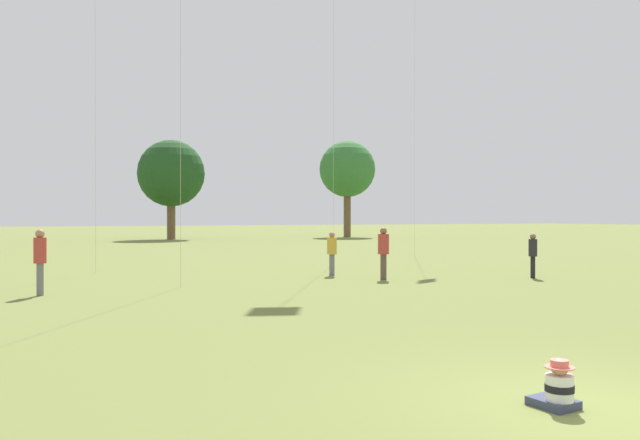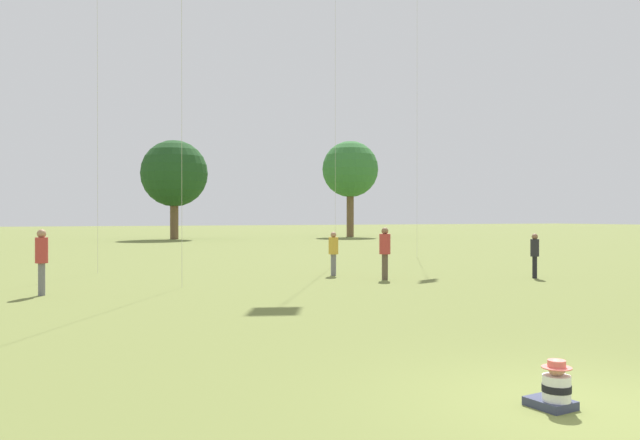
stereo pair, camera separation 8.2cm
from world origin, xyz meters
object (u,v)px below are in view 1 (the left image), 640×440
at_px(person_standing_4, 332,250).
at_px(seated_toddler, 558,388).
at_px(distant_tree_1, 347,170).
at_px(person_standing_2, 383,249).
at_px(person_standing_1, 533,251).
at_px(person_standing_3, 40,256).
at_px(distant_tree_0, 171,174).

bearing_deg(person_standing_4, seated_toddler, -140.36).
bearing_deg(distant_tree_1, person_standing_2, -115.54).
relative_size(person_standing_1, person_standing_2, 0.87).
xyz_separation_m(person_standing_4, distant_tree_1, (21.09, 39.96, 6.40)).
distance_m(person_standing_1, person_standing_3, 16.21).
bearing_deg(distant_tree_1, person_standing_3, -126.52).
height_order(seated_toddler, person_standing_1, person_standing_1).
bearing_deg(seated_toddler, person_standing_3, 105.30).
bearing_deg(person_standing_1, distant_tree_1, -22.56).
relative_size(person_standing_1, person_standing_3, 0.86).
bearing_deg(person_standing_4, person_standing_3, 157.47).
distance_m(person_standing_2, distant_tree_1, 47.06).
distance_m(person_standing_4, distant_tree_1, 45.64).
xyz_separation_m(person_standing_3, distant_tree_0, (11.98, 42.46, 5.29)).
height_order(person_standing_1, person_standing_3, person_standing_3).
bearing_deg(seated_toddler, person_standing_2, 61.40).
relative_size(person_standing_1, distant_tree_0, 0.16).
distance_m(person_standing_2, distant_tree_0, 42.94).
xyz_separation_m(person_standing_1, distant_tree_0, (-4.11, 44.37, 5.45)).
distance_m(person_standing_1, person_standing_4, 7.25).
height_order(person_standing_2, distant_tree_0, distant_tree_0).
bearing_deg(person_standing_3, person_standing_2, 113.48).
bearing_deg(distant_tree_1, person_standing_1, -108.85).
height_order(person_standing_2, person_standing_3, person_standing_3).
relative_size(person_standing_3, distant_tree_1, 0.18).
bearing_deg(person_standing_2, seated_toddler, 125.25).
xyz_separation_m(seated_toddler, person_standing_1, (10.77, 11.75, 0.73)).
height_order(seated_toddler, person_standing_4, person_standing_4).
bearing_deg(person_standing_1, person_standing_3, 79.52).
xyz_separation_m(seated_toddler, person_standing_3, (-5.32, 13.66, 0.88)).
xyz_separation_m(seated_toddler, distant_tree_0, (6.66, 56.12, 6.18)).
bearing_deg(person_standing_4, distant_tree_1, 28.38).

